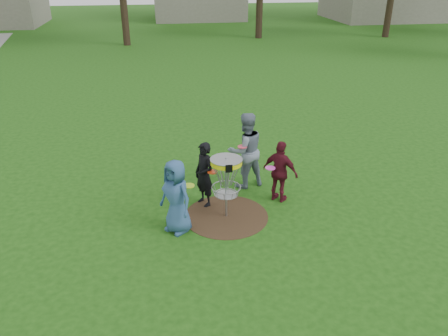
{
  "coord_description": "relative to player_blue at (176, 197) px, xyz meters",
  "views": [
    {
      "loc": [
        -1.28,
        -7.88,
        4.96
      ],
      "look_at": [
        0.0,
        0.3,
        1.0
      ],
      "focal_mm": 35.0,
      "sensor_mm": 36.0,
      "label": 1
    }
  ],
  "objects": [
    {
      "name": "disc_on_grass",
      "position": [
        0.04,
        0.07,
        -0.76
      ],
      "size": [
        0.22,
        0.22,
        0.02
      ],
      "primitive_type": "cylinder",
      "color": "white",
      "rests_on": "ground"
    },
    {
      "name": "held_discs",
      "position": [
        1.19,
        0.76,
        0.19
      ],
      "size": [
        2.04,
        1.59,
        0.27
      ],
      "color": "#AAD417",
      "rests_on": "ground"
    },
    {
      "name": "player_maroon",
      "position": [
        2.35,
        0.87,
        -0.05
      ],
      "size": [
        0.85,
        0.83,
        1.43
      ],
      "primitive_type": "imported",
      "rotation": [
        0.0,
        0.0,
        2.39
      ],
      "color": "#551320",
      "rests_on": "ground"
    },
    {
      "name": "player_black",
      "position": [
        0.66,
        0.96,
        -0.04
      ],
      "size": [
        0.57,
        0.64,
        1.47
      ],
      "primitive_type": "imported",
      "rotation": [
        0.0,
        0.0,
        -1.06
      ],
      "color": "black",
      "rests_on": "ground"
    },
    {
      "name": "player_grey",
      "position": [
        1.73,
        1.71,
        0.15
      ],
      "size": [
        1.05,
        0.92,
        1.84
      ],
      "primitive_type": "imported",
      "rotation": [
        0.0,
        0.0,
        3.43
      ],
      "color": "slate",
      "rests_on": "ground"
    },
    {
      "name": "player_blue",
      "position": [
        0.0,
        0.0,
        0.0
      ],
      "size": [
        0.86,
        0.89,
        1.54
      ],
      "primitive_type": "imported",
      "rotation": [
        0.0,
        0.0,
        -0.86
      ],
      "color": "#2E5281",
      "rests_on": "ground"
    },
    {
      "name": "dirt_patch",
      "position": [
        1.05,
        0.37,
        -0.77
      ],
      "size": [
        1.8,
        1.8,
        0.01
      ],
      "primitive_type": "cylinder",
      "color": "#47331E",
      "rests_on": "ground"
    },
    {
      "name": "disc_golf_basket",
      "position": [
        1.05,
        0.37,
        0.25
      ],
      "size": [
        0.66,
        0.67,
        1.38
      ],
      "color": "#9EA0A5",
      "rests_on": "ground"
    },
    {
      "name": "ground",
      "position": [
        1.05,
        0.37,
        -0.77
      ],
      "size": [
        100.0,
        100.0,
        0.0
      ],
      "primitive_type": "plane",
      "color": "#19470F",
      "rests_on": "ground"
    }
  ]
}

